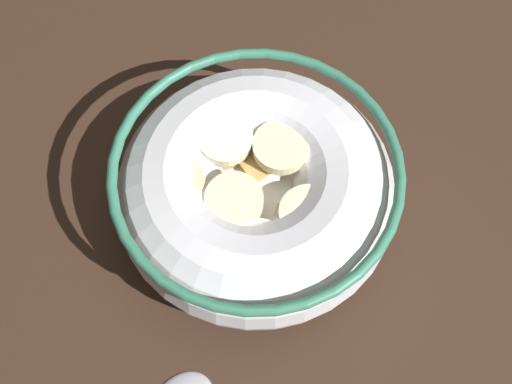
{
  "coord_description": "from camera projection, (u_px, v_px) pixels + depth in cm",
  "views": [
    {
      "loc": [
        -12.97,
        -10.04,
        37.28
      ],
      "look_at": [
        0.0,
        0.0,
        3.0
      ],
      "focal_mm": 47.14,
      "sensor_mm": 36.0,
      "label": 1
    }
  ],
  "objects": [
    {
      "name": "ground_plane",
      "position": [
        256.0,
        220.0,
        0.42
      ],
      "size": [
        130.57,
        130.57,
        2.0
      ],
      "primitive_type": "cube",
      "color": "#332116"
    },
    {
      "name": "cereal_bowl",
      "position": [
        256.0,
        191.0,
        0.38
      ],
      "size": [
        15.9,
        15.9,
        5.97
      ],
      "color": "silver",
      "rests_on": "ground_plane"
    }
  ]
}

